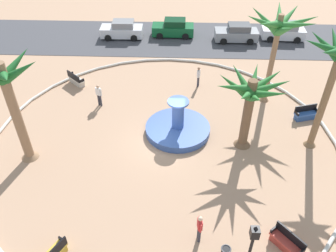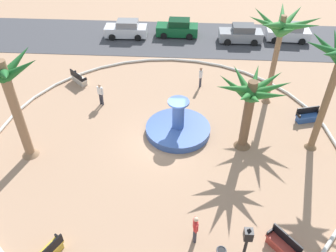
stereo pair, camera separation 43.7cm
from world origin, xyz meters
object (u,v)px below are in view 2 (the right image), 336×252
parked_car_leftmost (126,29)px  parked_car_second (177,28)px  palm_tree_mid_plaza (9,90)px  parked_car_rightmost (288,33)px  person_cyclist_helmet (195,228)px  person_cyclist_photo (101,93)px  bench_southeast (79,79)px  palm_tree_near_fountain (282,31)px  person_pedestrian_stroll (201,76)px  palm_tree_by_curb (251,98)px  fountain (178,128)px  bench_north (308,117)px  bench_west (283,246)px  parked_car_third (241,34)px

parked_car_leftmost → parked_car_second: 4.97m
palm_tree_mid_plaza → parked_car_rightmost: bearing=42.8°
person_cyclist_helmet → person_cyclist_photo: 12.59m
person_cyclist_photo → parked_car_leftmost: person_cyclist_photo is taller
bench_southeast → person_cyclist_photo: bearing=-49.4°
palm_tree_near_fountain → parked_car_second: size_ratio=1.66×
person_cyclist_photo → person_pedestrian_stroll: (7.06, 2.86, -0.03)m
palm_tree_mid_plaza → person_pedestrian_stroll: 13.67m
palm_tree_mid_plaza → person_cyclist_photo: bearing=60.1°
palm_tree_near_fountain → person_cyclist_photo: 12.73m
bench_southeast → parked_car_rightmost: size_ratio=0.37×
palm_tree_near_fountain → palm_tree_by_curb: palm_tree_near_fountain is taller
palm_tree_near_fountain → person_pedestrian_stroll: size_ratio=4.04×
fountain → parked_car_second: size_ratio=1.03×
bench_southeast → person_cyclist_photo: size_ratio=0.90×
palm_tree_near_fountain → person_cyclist_photo: (-11.86, -1.10, -4.48)m
fountain → bench_north: 8.81m
bench_north → parked_car_second: size_ratio=0.42×
palm_tree_by_curb → parked_car_rightmost: bearing=69.5°
person_pedestrian_stroll → bench_west: bearing=-75.4°
person_pedestrian_stroll → parked_car_leftmost: bearing=129.4°
palm_tree_near_fountain → bench_west: 13.12m
bench_west → parked_car_third: size_ratio=0.39×
fountain → person_pedestrian_stroll: bearing=75.3°
person_cyclist_photo → parked_car_second: size_ratio=0.42×
person_cyclist_photo → bench_north: bearing=-4.0°
person_cyclist_photo → palm_tree_mid_plaza: bearing=-119.9°
palm_tree_by_curb → parked_car_third: size_ratio=1.22×
person_cyclist_helmet → palm_tree_by_curb: bearing=66.8°
fountain → parked_car_third: 14.91m
fountain → parked_car_leftmost: bearing=111.5°
bench_west → parked_car_rightmost: (4.79, 22.68, 0.43)m
bench_southeast → parked_car_rightmost: parked_car_rightmost is taller
person_cyclist_photo → parked_car_second: 13.05m
parked_car_leftmost → parked_car_third: 10.96m
fountain → bench_north: bearing=11.5°
fountain → person_pedestrian_stroll: 5.85m
palm_tree_by_curb → person_cyclist_helmet: palm_tree_by_curb is taller
fountain → parked_car_rightmost: bearing=55.8°
parked_car_third → parked_car_rightmost: 4.57m
palm_tree_by_curb → parked_car_rightmost: size_ratio=1.20×
palm_tree_by_curb → parked_car_second: 16.87m
palm_tree_near_fountain → bench_west: palm_tree_near_fountain is taller
fountain → palm_tree_near_fountain: size_ratio=0.62×
bench_southeast → parked_car_rightmost: bearing=26.6°
person_pedestrian_stroll → parked_car_third: parked_car_third is taller
palm_tree_near_fountain → bench_west: (-1.20, -12.03, -5.08)m
parked_car_rightmost → bench_southeast: bearing=-153.4°
bench_west → parked_car_third: parked_car_third is taller
palm_tree_mid_plaza → bench_southeast: size_ratio=4.32×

